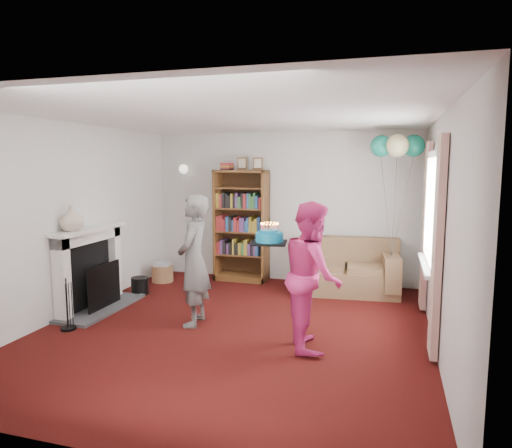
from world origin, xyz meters
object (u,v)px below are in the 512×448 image
(sofa, at_px, (347,271))
(bookcase, at_px, (242,226))
(person_striped, at_px, (194,260))
(birthday_cake, at_px, (270,237))
(person_magenta, at_px, (312,275))

(sofa, bearing_deg, bookcase, 167.01)
(bookcase, xyz_separation_m, person_striped, (0.13, -2.27, -0.12))
(bookcase, bearing_deg, birthday_cake, -66.05)
(person_magenta, height_order, birthday_cake, person_magenta)
(sofa, relative_size, person_striped, 0.97)
(sofa, relative_size, birthday_cake, 4.41)
(bookcase, xyz_separation_m, birthday_cake, (1.19, -2.67, 0.28))
(person_striped, bearing_deg, bookcase, 176.15)
(bookcase, distance_m, person_magenta, 3.03)
(sofa, xyz_separation_m, person_striped, (-1.66, -2.03, 0.49))
(sofa, xyz_separation_m, person_magenta, (-0.16, -2.31, 0.48))
(person_striped, bearing_deg, person_magenta, 72.26)
(sofa, height_order, birthday_cake, birthday_cake)
(bookcase, height_order, person_striped, bookcase)
(person_striped, relative_size, birthday_cake, 4.56)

